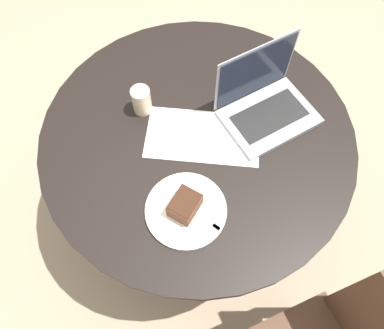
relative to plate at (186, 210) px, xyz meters
The scene contains 8 objects.
ground_plane 0.77m from the plate, 98.85° to the right, with size 12.00×12.00×0.00m, color gray.
dining_table 0.32m from the plate, 98.85° to the right, with size 1.13×1.13×0.70m.
paper_document 0.29m from the plate, 102.82° to the right, with size 0.42×0.26×0.00m.
plate is the anchor object (origin of this frame).
cake_slice 0.04m from the plate, 46.48° to the right, with size 0.12×0.12×0.06m.
fork 0.06m from the plate, 151.42° to the left, with size 0.15×0.12×0.00m.
coffee_glass 0.43m from the plate, 69.25° to the right, with size 0.07×0.07×0.11m.
laptop 0.48m from the plate, 127.39° to the right, with size 0.40×0.36×0.25m.
Camera 1 is at (0.04, 0.71, 1.84)m, focal length 35.00 mm.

